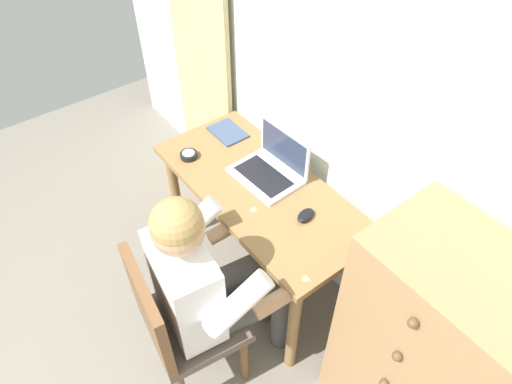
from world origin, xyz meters
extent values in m
cube|color=silver|center=(0.00, 2.20, 1.25)|extent=(4.80, 0.05, 2.50)
cube|color=#CCB77A|center=(-1.40, 2.13, 1.11)|extent=(0.60, 0.03, 2.21)
cube|color=olive|center=(-0.46, 1.86, 0.71)|extent=(1.19, 0.55, 0.03)
cylinder|color=olive|center=(-0.99, 1.64, 0.35)|extent=(0.06, 0.06, 0.70)
cylinder|color=olive|center=(0.08, 1.64, 0.35)|extent=(0.06, 0.06, 0.70)
cylinder|color=olive|center=(-0.99, 2.07, 0.35)|extent=(0.06, 0.06, 0.70)
cylinder|color=olive|center=(0.08, 2.07, 0.35)|extent=(0.06, 0.06, 0.70)
cube|color=#9E754C|center=(0.54, 1.92, 0.57)|extent=(0.60, 0.44, 1.14)
sphere|color=brown|center=(0.54, 1.68, 0.57)|extent=(0.04, 0.04, 0.04)
sphere|color=brown|center=(0.54, 1.68, 0.80)|extent=(0.04, 0.04, 0.04)
sphere|color=brown|center=(0.54, 1.68, 1.02)|extent=(0.04, 0.04, 0.04)
cube|color=brown|center=(-0.19, 1.28, 0.43)|extent=(0.47, 0.45, 0.05)
cube|color=brown|center=(-0.21, 1.10, 0.66)|extent=(0.42, 0.10, 0.42)
cylinder|color=brown|center=(0.00, 1.42, 0.20)|extent=(0.04, 0.04, 0.40)
cylinder|color=brown|center=(-0.33, 1.46, 0.20)|extent=(0.04, 0.04, 0.40)
cylinder|color=brown|center=(-0.38, 1.15, 0.20)|extent=(0.04, 0.04, 0.40)
cylinder|color=#4C4C4C|center=(-0.07, 1.49, 0.47)|extent=(0.19, 0.42, 0.14)
cylinder|color=#4C4C4C|center=(-0.25, 1.51, 0.47)|extent=(0.19, 0.42, 0.14)
cylinder|color=#4C4C4C|center=(-0.04, 1.69, 0.24)|extent=(0.11, 0.11, 0.47)
cylinder|color=#4C4C4C|center=(-0.22, 1.71, 0.24)|extent=(0.11, 0.11, 0.47)
cube|color=white|center=(-0.19, 1.27, 0.70)|extent=(0.38, 0.25, 0.46)
cylinder|color=white|center=(0.04, 1.37, 0.79)|extent=(0.13, 0.31, 0.25)
cylinder|color=white|center=(-0.39, 1.43, 0.79)|extent=(0.13, 0.31, 0.25)
cylinder|color=tan|center=(0.07, 1.57, 0.68)|extent=(0.11, 0.28, 0.11)
cylinder|color=tan|center=(-0.37, 1.63, 0.68)|extent=(0.11, 0.28, 0.11)
sphere|color=tan|center=(-0.19, 1.28, 1.06)|extent=(0.20, 0.20, 0.20)
sphere|color=#9E7A47|center=(-0.19, 1.28, 1.09)|extent=(0.20, 0.20, 0.20)
cube|color=silver|center=(-0.49, 1.91, 0.74)|extent=(0.35, 0.26, 0.02)
cube|color=black|center=(-0.49, 1.90, 0.75)|extent=(0.29, 0.17, 0.00)
cube|color=silver|center=(-0.50, 2.04, 0.86)|extent=(0.34, 0.03, 0.22)
cube|color=#2D3851|center=(-0.50, 2.03, 0.86)|extent=(0.31, 0.02, 0.18)
ellipsoid|color=black|center=(-0.16, 1.90, 0.75)|extent=(0.08, 0.11, 0.03)
cylinder|color=black|center=(-0.85, 1.69, 0.74)|extent=(0.09, 0.09, 0.03)
cylinder|color=silver|center=(-0.85, 1.69, 0.76)|extent=(0.06, 0.06, 0.00)
cube|color=#3D4C6B|center=(-0.90, 1.97, 0.74)|extent=(0.21, 0.15, 0.01)
camera|label=1|loc=(0.82, 0.86, 2.31)|focal=32.29mm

